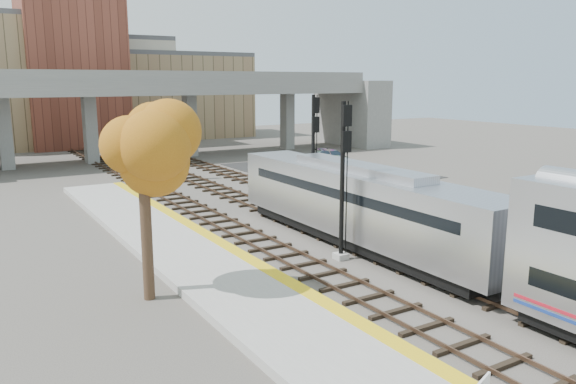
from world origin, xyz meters
TOP-DOWN VIEW (x-y plane):
  - ground at (0.00, 0.00)m, footprint 160.00×160.00m
  - platform at (-7.25, 0.00)m, footprint 4.50×60.00m
  - yellow_strip at (-5.35, 0.00)m, footprint 0.70×60.00m
  - tracks at (0.93, 12.50)m, footprint 10.70×95.00m
  - overpass at (4.92, 45.00)m, footprint 54.00×12.00m
  - buildings_far at (1.26, 66.57)m, footprint 43.00×21.00m
  - parking_lot at (14.00, 28.00)m, footprint 14.00×18.00m
  - locomotive at (1.00, 6.66)m, footprint 3.02×19.05m
  - signal_mast_near at (-1.10, 5.23)m, footprint 0.60×0.64m
  - signal_mast_mid at (3.00, 13.81)m, footprint 0.60×0.64m
  - signal_mast_far at (-1.10, 31.25)m, footprint 0.60×0.64m
  - tree at (-10.60, 5.22)m, footprint 3.60×3.60m
  - car_a at (12.52, 25.31)m, footprint 1.67×3.71m
  - car_b at (12.04, 28.98)m, footprint 1.90×3.56m
  - car_c at (17.83, 32.22)m, footprint 1.84×4.42m

SIDE VIEW (x-z plane):
  - ground at x=0.00m, z-range 0.00..0.00m
  - parking_lot at x=14.00m, z-range 0.00..0.04m
  - tracks at x=0.93m, z-range -0.05..0.20m
  - platform at x=-7.25m, z-range 0.00..0.35m
  - yellow_strip at x=-5.35m, z-range 0.35..0.36m
  - car_b at x=12.04m, z-range 0.04..1.15m
  - car_a at x=12.52m, z-range 0.04..1.28m
  - car_c at x=17.83m, z-range 0.04..1.32m
  - locomotive at x=1.00m, z-range 0.23..4.33m
  - signal_mast_far at x=-1.10m, z-range -0.10..6.54m
  - signal_mast_near at x=-1.10m, z-range 0.07..7.65m
  - signal_mast_mid at x=3.00m, z-range 0.08..7.73m
  - overpass at x=4.92m, z-range 1.06..10.56m
  - tree at x=-10.60m, z-range 1.93..9.92m
  - buildings_far at x=1.26m, z-range -2.42..18.18m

